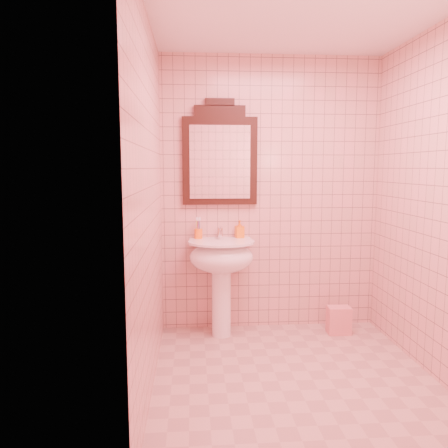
{
  "coord_description": "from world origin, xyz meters",
  "views": [
    {
      "loc": [
        -0.72,
        -2.88,
        1.5
      ],
      "look_at": [
        -0.47,
        0.55,
        1.05
      ],
      "focal_mm": 35.0,
      "sensor_mm": 36.0,
      "label": 1
    }
  ],
  "objects": [
    {
      "name": "soap_dispenser",
      "position": [
        -0.29,
        1.03,
        0.94
      ],
      "size": [
        0.09,
        0.09,
        0.16
      ],
      "primitive_type": "imported",
      "rotation": [
        0.0,
        0.0,
        0.2
      ],
      "color": "orange",
      "rests_on": "pedestal_sink"
    },
    {
      "name": "floor",
      "position": [
        0.0,
        0.0,
        0.0
      ],
      "size": [
        2.2,
        2.2,
        0.0
      ],
      "primitive_type": "plane",
      "color": "tan",
      "rests_on": "ground"
    },
    {
      "name": "toothbrush_cup",
      "position": [
        -0.67,
        1.02,
        0.91
      ],
      "size": [
        0.07,
        0.07,
        0.17
      ],
      "rotation": [
        0.0,
        0.0,
        -0.26
      ],
      "color": "orange",
      "rests_on": "pedestal_sink"
    },
    {
      "name": "mirror",
      "position": [
        -0.47,
        1.07,
        1.6
      ],
      "size": [
        0.67,
        0.06,
        0.94
      ],
      "color": "black",
      "rests_on": "back_wall"
    },
    {
      "name": "pedestal_sink",
      "position": [
        -0.47,
        0.87,
        0.66
      ],
      "size": [
        0.58,
        0.58,
        0.86
      ],
      "color": "white",
      "rests_on": "floor"
    },
    {
      "name": "back_wall",
      "position": [
        0.0,
        1.1,
        1.25
      ],
      "size": [
        2.0,
        0.02,
        2.5
      ],
      "primitive_type": "cube",
      "color": "#D1A092",
      "rests_on": "floor"
    },
    {
      "name": "faucet",
      "position": [
        -0.47,
        1.01,
        0.92
      ],
      "size": [
        0.04,
        0.16,
        0.11
      ],
      "color": "white",
      "rests_on": "pedestal_sink"
    },
    {
      "name": "towel",
      "position": [
        0.6,
        0.85,
        0.12
      ],
      "size": [
        0.21,
        0.14,
        0.25
      ],
      "primitive_type": "cube",
      "rotation": [
        0.0,
        0.0,
        -0.03
      ],
      "color": "pink",
      "rests_on": "floor"
    }
  ]
}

